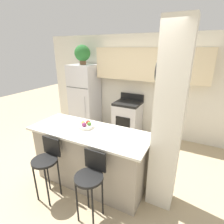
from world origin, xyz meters
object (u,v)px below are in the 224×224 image
bar_stool_right (91,177)px  fruit_bowl (86,125)px  refrigerator (85,97)px  bar_stool_left (47,161)px  potted_plant_on_fridge (82,54)px  stove_range (127,118)px

bar_stool_right → fruit_bowl: 0.87m
refrigerator → bar_stool_left: bearing=-66.6°
potted_plant_on_fridge → fruit_bowl: size_ratio=1.98×
stove_range → potted_plant_on_fridge: bearing=-178.5°
bar_stool_left → bar_stool_right: bearing=0.0°
bar_stool_right → fruit_bowl: fruit_bowl is taller
refrigerator → fruit_bowl: size_ratio=7.00×
bar_stool_left → bar_stool_right: 0.77m
stove_range → bar_stool_left: size_ratio=1.10×
refrigerator → bar_stool_right: 3.11m
refrigerator → potted_plant_on_fridge: 1.18m
stove_range → bar_stool_right: bearing=-78.3°
stove_range → bar_stool_left: bearing=-95.6°
stove_range → refrigerator: bearing=-178.5°
bar_stool_right → refrigerator: bearing=126.6°
bar_stool_right → potted_plant_on_fridge: size_ratio=1.92×
bar_stool_left → potted_plant_on_fridge: size_ratio=1.92×
bar_stool_right → fruit_bowl: bearing=127.9°
refrigerator → bar_stool_right: refrigerator is taller
bar_stool_left → fruit_bowl: 0.78m
refrigerator → fruit_bowl: refrigerator is taller
refrigerator → stove_range: size_ratio=1.68×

